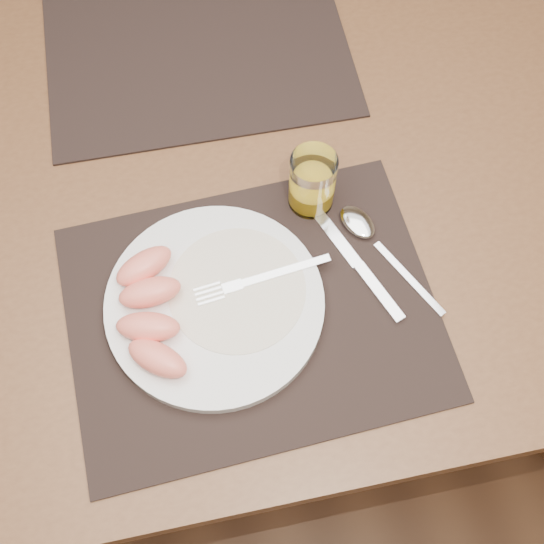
{
  "coord_description": "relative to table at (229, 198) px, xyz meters",
  "views": [
    {
      "loc": [
        -0.04,
        -0.53,
        1.54
      ],
      "look_at": [
        0.03,
        -0.18,
        0.77
      ],
      "focal_mm": 45.0,
      "sensor_mm": 36.0,
      "label": 1
    }
  ],
  "objects": [
    {
      "name": "ground",
      "position": [
        0.0,
        0.0,
        -0.67
      ],
      "size": [
        5.0,
        5.0,
        0.0
      ],
      "primitive_type": "plane",
      "color": "#55341D",
      "rests_on": "ground"
    },
    {
      "name": "table",
      "position": [
        0.0,
        0.0,
        0.0
      ],
      "size": [
        1.4,
        0.9,
        0.75
      ],
      "color": "brown",
      "rests_on": "ground"
    },
    {
      "name": "placemat_near",
      "position": [
        -0.01,
        -0.22,
        0.09
      ],
      "size": [
        0.47,
        0.37,
        0.0
      ],
      "primitive_type": "cube",
      "rotation": [
        0.0,
        0.0,
        0.05
      ],
      "color": "black",
      "rests_on": "table"
    },
    {
      "name": "placemat_far",
      "position": [
        -0.01,
        0.22,
        0.09
      ],
      "size": [
        0.45,
        0.36,
        0.0
      ],
      "primitive_type": "cube",
      "rotation": [
        0.0,
        0.0,
        -0.01
      ],
      "color": "black",
      "rests_on": "table"
    },
    {
      "name": "plate",
      "position": [
        -0.05,
        -0.2,
        0.1
      ],
      "size": [
        0.27,
        0.27,
        0.02
      ],
      "primitive_type": "cylinder",
      "color": "white",
      "rests_on": "placemat_near"
    },
    {
      "name": "plate_dressing",
      "position": [
        -0.02,
        -0.19,
        0.1
      ],
      "size": [
        0.17,
        0.17,
        0.0
      ],
      "color": "white",
      "rests_on": "plate"
    },
    {
      "name": "fork",
      "position": [
        0.0,
        -0.19,
        0.11
      ],
      "size": [
        0.18,
        0.04,
        0.0
      ],
      "color": "silver",
      "rests_on": "plate"
    },
    {
      "name": "knife",
      "position": [
        0.14,
        -0.19,
        0.09
      ],
      "size": [
        0.09,
        0.21,
        0.01
      ],
      "color": "silver",
      "rests_on": "placemat_near"
    },
    {
      "name": "spoon",
      "position": [
        0.16,
        -0.14,
        0.09
      ],
      "size": [
        0.1,
        0.18,
        0.01
      ],
      "color": "silver",
      "rests_on": "placemat_near"
    },
    {
      "name": "juice_glass",
      "position": [
        0.1,
        -0.08,
        0.13
      ],
      "size": [
        0.06,
        0.06,
        0.09
      ],
      "color": "white",
      "rests_on": "placemat_near"
    },
    {
      "name": "grapefruit_wedges",
      "position": [
        -0.13,
        -0.21,
        0.12
      ],
      "size": [
        0.09,
        0.19,
        0.03
      ],
      "color": "#FF8268",
      "rests_on": "plate"
    }
  ]
}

